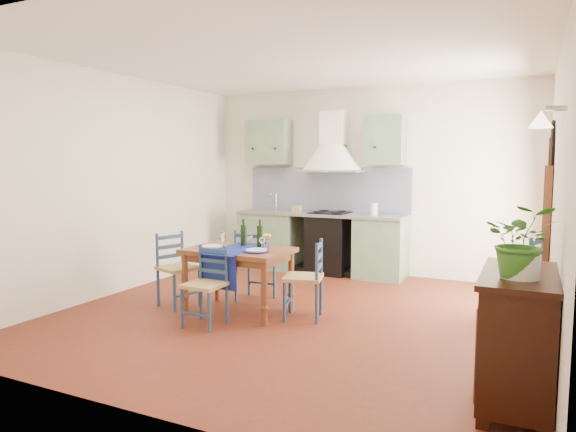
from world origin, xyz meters
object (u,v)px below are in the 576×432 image
Objects in this scene: dining_table at (239,256)px; potted_plant at (522,241)px; sideboard at (517,333)px; chair_near at (206,285)px.

dining_table is 3.18m from potted_plant.
sideboard is at bearing -20.32° from dining_table.
chair_near is at bearing 169.86° from sideboard.
dining_table is 0.59m from chair_near.
potted_plant is (0.00, -0.17, 0.67)m from sideboard.
dining_table is 3.08m from sideboard.
sideboard is 0.69m from potted_plant.
sideboard is (2.88, -1.07, -0.13)m from dining_table.
sideboard is 2.17× the size of potted_plant.
chair_near is 0.78× the size of sideboard.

